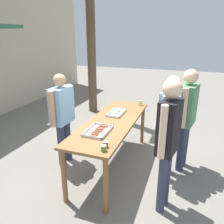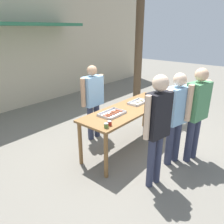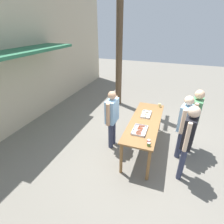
{
  "view_description": "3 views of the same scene",
  "coord_description": "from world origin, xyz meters",
  "views": [
    {
      "loc": [
        -3.16,
        -1.15,
        2.19
      ],
      "look_at": [
        0.0,
        0.0,
        1.01
      ],
      "focal_mm": 35.0,
      "sensor_mm": 36.0,
      "label": 1
    },
    {
      "loc": [
        -3.29,
        -2.29,
        2.31
      ],
      "look_at": [
        -0.5,
        0.03,
        0.91
      ],
      "focal_mm": 35.0,
      "sensor_mm": 36.0,
      "label": 2
    },
    {
      "loc": [
        -3.91,
        -0.52,
        3.1
      ],
      "look_at": [
        -0.17,
        0.84,
        1.05
      ],
      "focal_mm": 28.0,
      "sensor_mm": 36.0,
      "label": 3
    }
  ],
  "objects": [
    {
      "name": "condiment_jar_mustard",
      "position": [
        -0.98,
        -0.25,
        0.9
      ],
      "size": [
        0.07,
        0.07,
        0.08
      ],
      "color": "#567A38",
      "rests_on": "serving_table"
    },
    {
      "name": "food_tray_sausages",
      "position": [
        -0.5,
        0.03,
        0.87
      ],
      "size": [
        0.47,
        0.31,
        0.04
      ],
      "color": "silver",
      "rests_on": "serving_table"
    },
    {
      "name": "beer_cup",
      "position": [
        0.98,
        -0.24,
        0.91
      ],
      "size": [
        0.08,
        0.08,
        0.1
      ],
      "color": "#DBC67A",
      "rests_on": "serving_table"
    },
    {
      "name": "building_facade_back",
      "position": [
        0.0,
        3.98,
        2.26
      ],
      "size": [
        12.0,
        1.11,
        4.5
      ],
      "color": "beige",
      "rests_on": "ground"
    },
    {
      "name": "person_customer_waiting_in_line",
      "position": [
        0.05,
        -0.92,
        0.97
      ],
      "size": [
        0.62,
        0.33,
        1.65
      ],
      "rotation": [
        0.0,
        0.0,
        2.91
      ],
      "color": "#333851",
      "rests_on": "ground"
    },
    {
      "name": "person_customer_with_cup",
      "position": [
        0.37,
        -1.15,
        1.02
      ],
      "size": [
        0.61,
        0.31,
        1.71
      ],
      "rotation": [
        0.0,
        0.0,
        2.95
      ],
      "color": "#333851",
      "rests_on": "ground"
    },
    {
      "name": "serving_table",
      "position": [
        0.0,
        0.0,
        0.75
      ],
      "size": [
        2.24,
        0.73,
        0.86
      ],
      "color": "brown",
      "rests_on": "ground"
    },
    {
      "name": "condiment_jar_ketchup",
      "position": [
        -0.89,
        -0.23,
        0.9
      ],
      "size": [
        0.07,
        0.07,
        0.08
      ],
      "color": "#B22319",
      "rests_on": "serving_table"
    },
    {
      "name": "person_customer_holding_hotdog",
      "position": [
        -0.7,
        -0.97,
        1.06
      ],
      "size": [
        0.52,
        0.27,
        1.74
      ],
      "rotation": [
        0.0,
        0.0,
        2.94
      ],
      "color": "#333851",
      "rests_on": "ground"
    },
    {
      "name": "utility_pole",
      "position": [
        2.62,
        1.57,
        3.21
      ],
      "size": [
        1.1,
        0.25,
        6.28
      ],
      "color": "brown",
      "rests_on": "ground"
    },
    {
      "name": "ground_plane",
      "position": [
        0.0,
        0.0,
        0.0
      ],
      "size": [
        24.0,
        24.0,
        0.0
      ],
      "primitive_type": "plane",
      "color": "slate"
    },
    {
      "name": "person_server_behind_table",
      "position": [
        -0.17,
        0.84,
        0.95
      ],
      "size": [
        0.62,
        0.25,
        1.61
      ],
      "rotation": [
        0.0,
        0.0,
        -0.03
      ],
      "color": "#333851",
      "rests_on": "ground"
    },
    {
      "name": "food_tray_buns",
      "position": [
        0.35,
        0.04,
        0.88
      ],
      "size": [
        0.45,
        0.24,
        0.06
      ],
      "color": "silver",
      "rests_on": "serving_table"
    }
  ]
}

